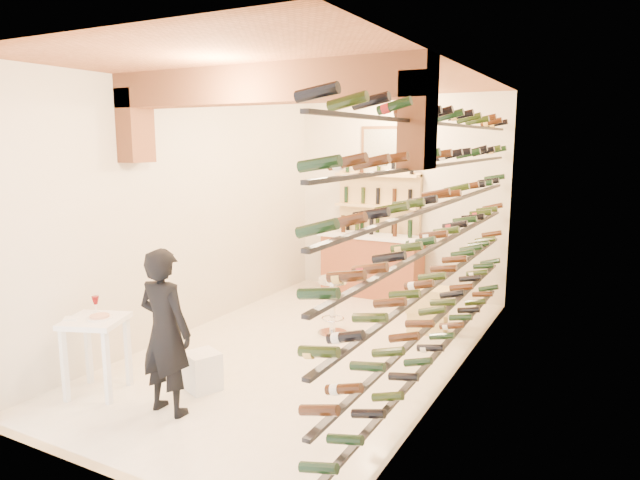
# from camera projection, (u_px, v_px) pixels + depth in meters

# --- Properties ---
(ground) EXTENTS (6.00, 6.00, 0.00)m
(ground) POSITION_uv_depth(u_px,v_px,m) (308.00, 350.00, 6.82)
(ground) COLOR #EFE7CE
(ground) RESTS_ON ground
(room_shell) EXTENTS (3.52, 6.02, 3.21)m
(room_shell) POSITION_uv_depth(u_px,v_px,m) (296.00, 163.00, 6.21)
(room_shell) COLOR beige
(room_shell) RESTS_ON ground
(wine_rack) EXTENTS (0.32, 5.70, 2.56)m
(wine_rack) POSITION_uv_depth(u_px,v_px,m) (436.00, 233.00, 5.84)
(wine_rack) COLOR black
(wine_rack) RESTS_ON ground
(back_counter) EXTENTS (1.70, 0.62, 1.29)m
(back_counter) POSITION_uv_depth(u_px,v_px,m) (372.00, 263.00, 9.17)
(back_counter) COLOR brown
(back_counter) RESTS_ON ground
(back_shelving) EXTENTS (1.40, 0.31, 2.73)m
(back_shelving) POSITION_uv_depth(u_px,v_px,m) (378.00, 222.00, 9.27)
(back_shelving) COLOR tan
(back_shelving) RESTS_ON ground
(tasting_table) EXTENTS (0.69, 0.69, 0.94)m
(tasting_table) POSITION_uv_depth(u_px,v_px,m) (96.00, 332.00, 5.54)
(tasting_table) COLOR white
(tasting_table) RESTS_ON ground
(white_stool) EXTENTS (0.41, 0.41, 0.39)m
(white_stool) POSITION_uv_depth(u_px,v_px,m) (203.00, 371.00, 5.71)
(white_stool) COLOR white
(white_stool) RESTS_ON ground
(person) EXTENTS (0.58, 0.39, 1.55)m
(person) POSITION_uv_depth(u_px,v_px,m) (165.00, 332.00, 5.13)
(person) COLOR black
(person) RESTS_ON ground
(chrome_barstool) EXTENTS (0.39, 0.39, 0.76)m
(chrome_barstool) POSITION_uv_depth(u_px,v_px,m) (333.00, 302.00, 7.28)
(chrome_barstool) COLOR silver
(chrome_barstool) RESTS_ON ground
(crate_lower) EXTENTS (0.51, 0.38, 0.29)m
(crate_lower) POSITION_uv_depth(u_px,v_px,m) (427.00, 321.00, 7.43)
(crate_lower) COLOR #E4C97D
(crate_lower) RESTS_ON ground
(crate_upper) EXTENTS (0.60, 0.46, 0.31)m
(crate_upper) POSITION_uv_depth(u_px,v_px,m) (428.00, 299.00, 7.38)
(crate_upper) COLOR #E4C97D
(crate_upper) RESTS_ON crate_lower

